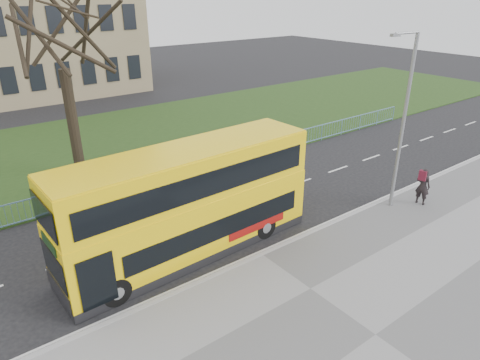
# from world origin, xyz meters

# --- Properties ---
(ground) EXTENTS (120.00, 120.00, 0.00)m
(ground) POSITION_xyz_m (0.00, 0.00, 0.00)
(ground) COLOR black
(ground) RESTS_ON ground
(pavement) EXTENTS (80.00, 10.50, 0.12)m
(pavement) POSITION_xyz_m (0.00, -6.75, 0.06)
(pavement) COLOR slate
(pavement) RESTS_ON ground
(kerb) EXTENTS (80.00, 0.20, 0.14)m
(kerb) POSITION_xyz_m (0.00, -1.55, 0.07)
(kerb) COLOR #99999C
(kerb) RESTS_ON ground
(grass_verge) EXTENTS (80.00, 15.40, 0.08)m
(grass_verge) POSITION_xyz_m (0.00, 14.30, 0.04)
(grass_verge) COLOR #203C15
(grass_verge) RESTS_ON ground
(guard_railing) EXTENTS (40.00, 0.12, 1.10)m
(guard_railing) POSITION_xyz_m (0.00, 6.60, 0.55)
(guard_railing) COLOR #6C9BC0
(guard_railing) RESTS_ON ground
(bare_tree) EXTENTS (9.52, 9.52, 13.60)m
(bare_tree) POSITION_xyz_m (-3.00, 10.00, 6.88)
(bare_tree) COLOR black
(bare_tree) RESTS_ON grass_verge
(yellow_bus) EXTENTS (10.00, 2.74, 4.15)m
(yellow_bus) POSITION_xyz_m (-1.93, 0.38, 2.23)
(yellow_bus) COLOR yellow
(yellow_bus) RESTS_ON ground
(pedestrian) EXTENTS (0.55, 0.71, 1.76)m
(pedestrian) POSITION_xyz_m (8.63, -2.79, 1.00)
(pedestrian) COLOR black
(pedestrian) RESTS_ON pavement
(street_lamp) EXTENTS (1.63, 0.28, 7.71)m
(street_lamp) POSITION_xyz_m (7.29, -2.04, 4.35)
(street_lamp) COLOR gray
(street_lamp) RESTS_ON pavement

